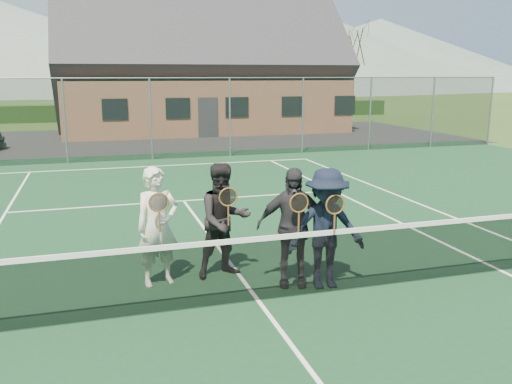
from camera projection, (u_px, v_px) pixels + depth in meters
ground at (138, 140)px, 26.32m from camera, size 220.00×220.00×0.00m
court_surface at (258, 302)px, 7.62m from camera, size 30.00×30.00×0.02m
tarmac_carpark at (50, 143)px, 25.19m from camera, size 40.00×12.00×0.01m
hedge_row at (123, 112)px, 37.43m from camera, size 40.00×1.20×1.10m
hill_centre at (211, 30)px, 99.76m from camera, size 120.00×120.00×22.00m
hill_east at (379, 55)px, 110.51m from camera, size 90.00×90.00×14.00m
court_markings at (258, 301)px, 7.61m from camera, size 11.03×23.83×0.01m
tennis_net at (258, 266)px, 7.50m from camera, size 11.68×0.08×1.10m
perimeter_fence at (151, 119)px, 19.92m from camera, size 30.07×0.07×3.02m
clubhouse at (201, 58)px, 30.34m from camera, size 15.60×8.20×7.70m
tree_c at (147, 35)px, 37.81m from camera, size 3.20×3.20×7.77m
tree_d at (282, 38)px, 40.63m from camera, size 3.20×3.20×7.77m
tree_e at (354, 39)px, 42.33m from camera, size 3.20×3.20×7.77m
player_a at (158, 226)px, 8.06m from camera, size 0.74×0.57×1.80m
player_b at (224, 220)px, 8.41m from camera, size 0.97×0.80×1.80m
player_c at (292, 227)px, 8.04m from camera, size 1.14×0.72×1.80m
player_d at (326, 229)px, 7.94m from camera, size 1.21×0.76×1.80m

